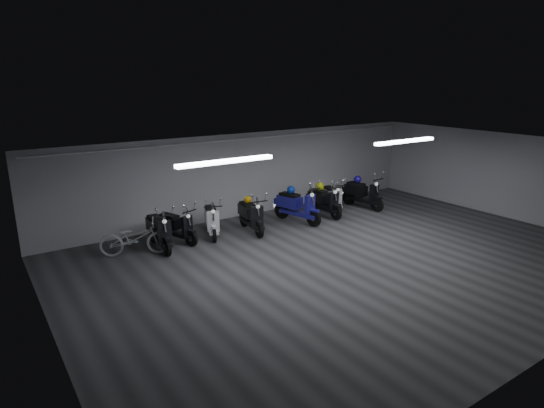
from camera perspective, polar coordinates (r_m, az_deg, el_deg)
floor at (r=12.13m, az=9.60°, el=-6.91°), size 14.00×10.00×0.01m
ceiling at (r=11.37m, az=10.24°, el=6.31°), size 14.00×10.00×0.01m
back_wall at (r=15.54m, az=-2.95°, el=3.69°), size 14.00×0.01×2.80m
left_wall at (r=8.67m, az=-26.18°, el=-7.64°), size 0.01×10.00×2.80m
right_wall at (r=17.19m, az=27.06°, el=3.14°), size 0.01×10.00×2.80m
fluor_strip_left at (r=10.41m, az=-5.73°, el=5.29°), size 2.40×0.18×0.08m
fluor_strip_right at (r=14.24m, az=16.17°, el=7.49°), size 2.40×0.18×0.08m
conduit at (r=15.27m, az=-2.85°, el=8.12°), size 13.60×0.05×0.05m
scooter_0 at (r=12.87m, az=-13.86°, el=-2.58°), size 0.70×1.85×1.35m
scooter_1 at (r=13.29m, az=-11.79°, el=-2.11°), size 1.12×1.78×1.26m
scooter_2 at (r=13.67m, az=-7.52°, el=-1.32°), size 1.16×1.84×1.30m
scooter_3 at (r=13.90m, az=-2.61°, el=-0.79°), size 0.88×1.89×1.36m
scooter_4 at (r=14.81m, az=3.19°, el=0.45°), size 1.14×2.08×1.47m
scooter_5 at (r=15.63m, az=6.50°, el=0.95°), size 0.63×1.83×1.35m
scooter_6 at (r=16.34m, az=7.48°, el=1.37°), size 1.06×1.77×1.25m
scooter_7 at (r=16.76m, az=11.23°, el=1.86°), size 0.89×1.98×1.42m
bicycle at (r=12.63m, az=-16.68°, el=-3.60°), size 1.91×1.25×1.17m
helmet_0 at (r=16.84m, az=10.56°, el=3.03°), size 0.27×0.27×0.27m
helmet_1 at (r=14.90m, az=2.37°, el=1.77°), size 0.26×0.26×0.26m
helmet_2 at (r=15.74m, az=5.93°, el=2.21°), size 0.29×0.29×0.29m
helmet_3 at (r=14.05m, az=-3.03°, el=0.56°), size 0.23×0.23×0.23m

